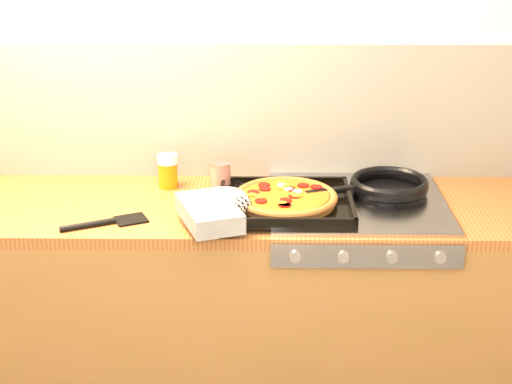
{
  "coord_description": "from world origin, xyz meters",
  "views": [
    {
      "loc": [
        0.14,
        -1.41,
        1.91
      ],
      "look_at": [
        0.1,
        1.08,
        0.95
      ],
      "focal_mm": 55.0,
      "sensor_mm": 36.0,
      "label": 1
    }
  ],
  "objects_px": {
    "frying_pan": "(388,186)",
    "juice_glass": "(168,171)",
    "pizza_on_tray": "(265,202)",
    "tomato_can": "(221,177)"
  },
  "relations": [
    {
      "from": "frying_pan",
      "to": "juice_glass",
      "type": "xyz_separation_m",
      "value": [
        -0.78,
        0.09,
        0.02
      ]
    },
    {
      "from": "frying_pan",
      "to": "pizza_on_tray",
      "type": "bearing_deg",
      "value": -158.27
    },
    {
      "from": "pizza_on_tray",
      "to": "tomato_can",
      "type": "distance_m",
      "value": 0.28
    },
    {
      "from": "tomato_can",
      "to": "juice_glass",
      "type": "relative_size",
      "value": 0.85
    },
    {
      "from": "pizza_on_tray",
      "to": "frying_pan",
      "type": "distance_m",
      "value": 0.46
    },
    {
      "from": "pizza_on_tray",
      "to": "juice_glass",
      "type": "distance_m",
      "value": 0.44
    },
    {
      "from": "tomato_can",
      "to": "juice_glass",
      "type": "bearing_deg",
      "value": 170.6
    },
    {
      "from": "frying_pan",
      "to": "juice_glass",
      "type": "distance_m",
      "value": 0.79
    },
    {
      "from": "pizza_on_tray",
      "to": "tomato_can",
      "type": "relative_size",
      "value": 5.6
    },
    {
      "from": "pizza_on_tray",
      "to": "frying_pan",
      "type": "xyz_separation_m",
      "value": [
        0.43,
        0.17,
        -0.01
      ]
    }
  ]
}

